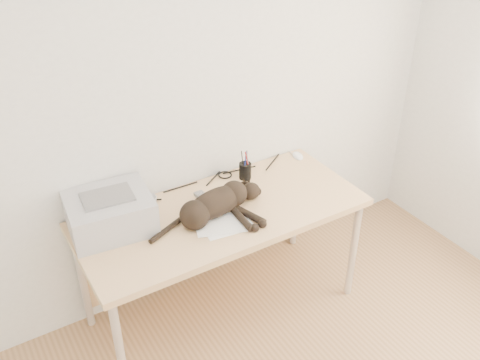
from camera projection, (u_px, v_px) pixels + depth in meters
wall_back at (187, 94)px, 2.91m from camera, size 3.50×0.00×3.50m
desk at (215, 222)px, 3.08m from camera, size 1.60×0.70×0.74m
printer at (110, 212)px, 2.77m from camera, size 0.46×0.40×0.20m
papers at (223, 224)px, 2.84m from camera, size 0.33×0.26×0.01m
cat at (214, 206)px, 2.87m from camera, size 0.72×0.34×0.16m
mug at (149, 204)px, 2.93m from camera, size 0.13×0.13×0.09m
pen_cup at (245, 171)px, 3.21m from camera, size 0.07×0.07×0.19m
remote_grey at (206, 200)px, 3.02m from camera, size 0.07×0.19×0.02m
remote_black at (225, 203)px, 3.00m from camera, size 0.13×0.16×0.02m
mouse at (298, 154)px, 3.45m from camera, size 0.09×0.12×0.04m
cable_tangle at (196, 184)px, 3.17m from camera, size 1.36×0.09×0.01m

